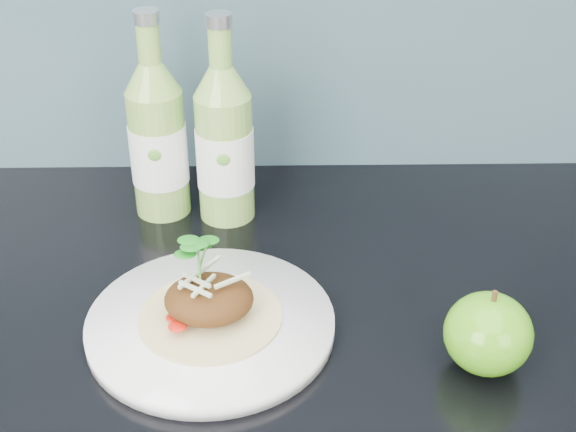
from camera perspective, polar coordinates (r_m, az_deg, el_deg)
name	(u,v)px	position (r m, az deg, el deg)	size (l,w,h in m)	color
dinner_plate	(211,324)	(0.83, -5.52, -7.67)	(0.28, 0.28, 0.02)	white
pork_taco	(209,296)	(0.81, -5.65, -5.69)	(0.15, 0.15, 0.10)	tan
green_apple	(488,334)	(0.79, 14.04, -8.12)	(0.10, 0.10, 0.09)	#3D8D0F
cider_bottle_left	(158,140)	(0.99, -9.25, 5.35)	(0.09, 0.09, 0.26)	#7BAA46
cider_bottle_right	(225,144)	(0.97, -4.53, 5.10)	(0.09, 0.09, 0.26)	#7EAE48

